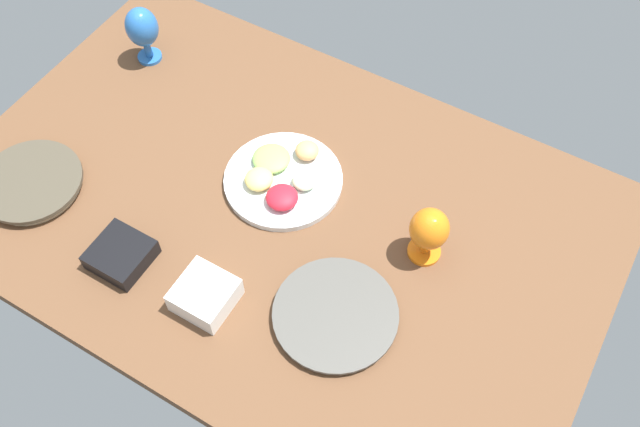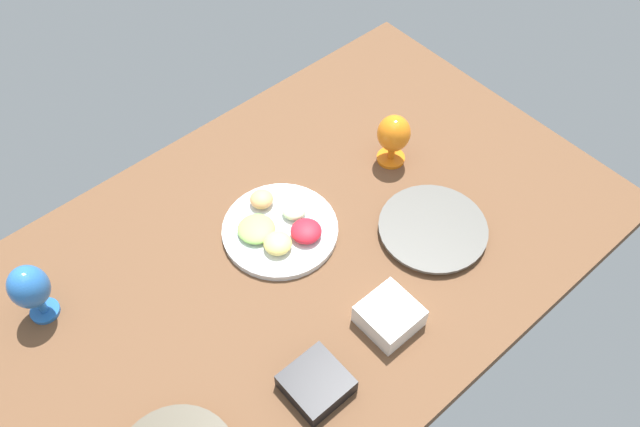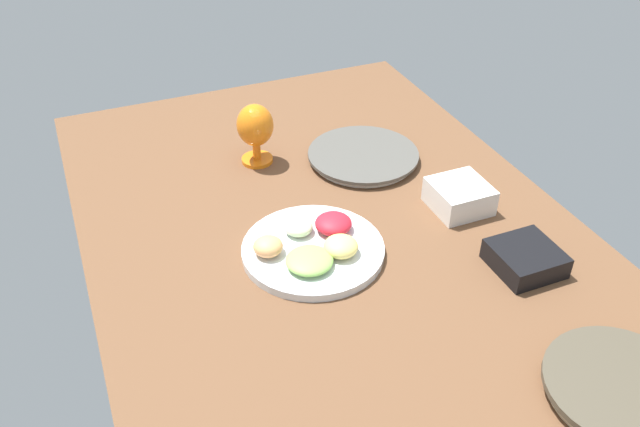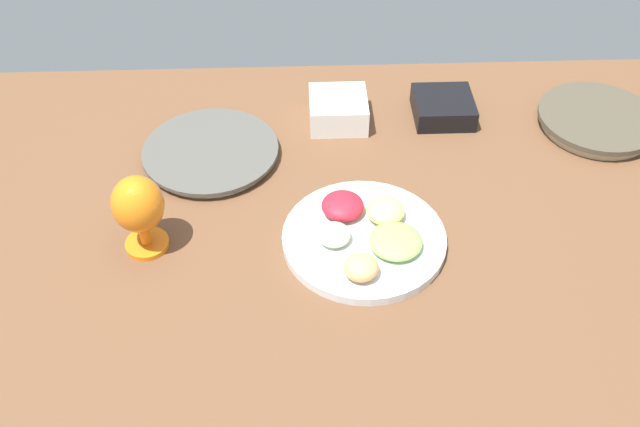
{
  "view_description": "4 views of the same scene",
  "coord_description": "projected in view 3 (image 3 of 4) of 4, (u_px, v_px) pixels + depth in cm",
  "views": [
    {
      "loc": [
        57.0,
        -76.88,
        140.52
      ],
      "look_at": [
        11.41,
        1.28,
        4.07
      ],
      "focal_mm": 38.93,
      "sensor_mm": 36.0,
      "label": 1
    },
    {
      "loc": [
        -59.71,
        -73.91,
        136.15
      ],
      "look_at": [
        6.96,
        2.59,
        4.07
      ],
      "focal_mm": 36.75,
      "sensor_mm": 36.0,
      "label": 2
    },
    {
      "loc": [
        -102.46,
        46.99,
        88.79
      ],
      "look_at": [
        4.67,
        2.54,
        4.07
      ],
      "focal_mm": 37.52,
      "sensor_mm": 36.0,
      "label": 3
    },
    {
      "loc": [
        8.83,
        95.77,
        93.55
      ],
      "look_at": [
        5.23,
        3.49,
        4.07
      ],
      "focal_mm": 39.83,
      "sensor_mm": 36.0,
      "label": 4
    }
  ],
  "objects": [
    {
      "name": "fruit_platter",
      "position": [
        313.0,
        247.0,
        1.38
      ],
      "size": [
        29.7,
        29.7,
        5.49
      ],
      "color": "silver",
      "rests_on": "ground_plane"
    },
    {
      "name": "ground_plane",
      "position": [
        339.0,
        245.0,
        1.45
      ],
      "size": [
        160.0,
        104.0,
        4.0
      ],
      "primitive_type": "cube",
      "color": "brown"
    },
    {
      "name": "dinner_plate_left",
      "position": [
        621.0,
        389.0,
        1.09
      ],
      "size": [
        25.42,
        25.42,
        3.1
      ],
      "color": "beige",
      "rests_on": "ground_plane"
    },
    {
      "name": "square_bowl_white",
      "position": [
        459.0,
        195.0,
        1.51
      ],
      "size": [
        12.3,
        12.3,
        6.1
      ],
      "color": "white",
      "rests_on": "ground_plane"
    },
    {
      "name": "square_bowl_black",
      "position": [
        525.0,
        257.0,
        1.34
      ],
      "size": [
        12.76,
        12.76,
        4.63
      ],
      "color": "black",
      "rests_on": "ground_plane"
    },
    {
      "name": "dinner_plate_right",
      "position": [
        363.0,
        156.0,
        1.68
      ],
      "size": [
        27.93,
        27.93,
        2.22
      ],
      "color": "silver",
      "rests_on": "ground_plane"
    },
    {
      "name": "hurricane_glass_orange",
      "position": [
        255.0,
        128.0,
        1.63
      ],
      "size": [
        9.06,
        9.06,
        15.63
      ],
      "color": "orange",
      "rests_on": "ground_plane"
    }
  ]
}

